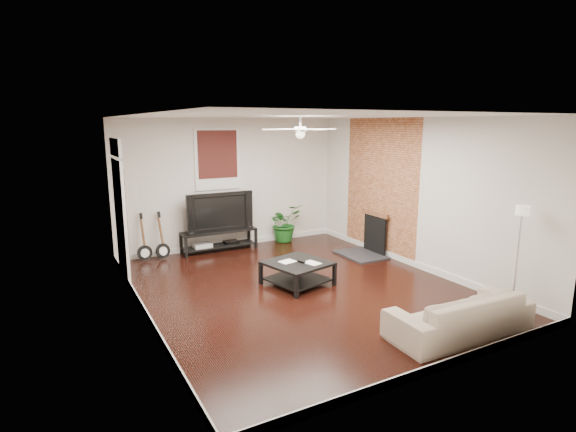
{
  "coord_description": "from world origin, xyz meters",
  "views": [
    {
      "loc": [
        -3.58,
        -6.17,
        2.68
      ],
      "look_at": [
        0.0,
        0.4,
        1.15
      ],
      "focal_mm": 28.14,
      "sensor_mm": 36.0,
      "label": 1
    }
  ],
  "objects": [
    {
      "name": "window_back",
      "position": [
        -0.3,
        2.97,
        1.95
      ],
      "size": [
        1.0,
        0.06,
        1.3
      ],
      "primitive_type": "cube",
      "color": "#3A1110",
      "rests_on": "wall_back"
    },
    {
      "name": "guitar_left",
      "position": [
        -1.96,
        2.75,
        0.48
      ],
      "size": [
        0.32,
        0.25,
        0.96
      ],
      "primitive_type": null,
      "rotation": [
        0.0,
        0.0,
        0.13
      ],
      "color": "black",
      "rests_on": "floor"
    },
    {
      "name": "tv_stand",
      "position": [
        -0.39,
        2.78,
        0.23
      ],
      "size": [
        1.61,
        0.43,
        0.45
      ],
      "primitive_type": "cube",
      "color": "black",
      "rests_on": "floor"
    },
    {
      "name": "potted_plant",
      "position": [
        1.22,
        2.82,
        0.43
      ],
      "size": [
        0.92,
        0.84,
        0.87
      ],
      "primitive_type": "imported",
      "rotation": [
        0.0,
        0.0,
        0.23
      ],
      "color": "#195A1C",
      "rests_on": "floor"
    },
    {
      "name": "sofa",
      "position": [
        0.97,
        -2.45,
        0.28
      ],
      "size": [
        1.97,
        0.84,
        0.57
      ],
      "primitive_type": "imported",
      "rotation": [
        0.0,
        0.0,
        3.1
      ],
      "color": "tan",
      "rests_on": "floor"
    },
    {
      "name": "guitar_right",
      "position": [
        -1.61,
        2.72,
        0.48
      ],
      "size": [
        0.34,
        0.27,
        0.96
      ],
      "primitive_type": null,
      "rotation": [
        0.0,
        0.0,
        0.24
      ],
      "color": "black",
      "rests_on": "floor"
    },
    {
      "name": "brick_accent",
      "position": [
        2.49,
        1.0,
        1.4
      ],
      "size": [
        0.02,
        2.2,
        2.8
      ],
      "primitive_type": "cube",
      "color": "#9B5732",
      "rests_on": "floor"
    },
    {
      "name": "ceiling_fan",
      "position": [
        0.0,
        0.0,
        2.6
      ],
      "size": [
        1.24,
        1.24,
        0.32
      ],
      "primitive_type": null,
      "color": "white",
      "rests_on": "ceiling"
    },
    {
      "name": "floor_lamp",
      "position": [
        2.2,
        -2.35,
        0.79
      ],
      "size": [
        0.27,
        0.27,
        1.59
      ],
      "primitive_type": null,
      "rotation": [
        0.0,
        0.0,
        -0.04
      ],
      "color": "white",
      "rests_on": "floor"
    },
    {
      "name": "room",
      "position": [
        0.0,
        0.0,
        1.4
      ],
      "size": [
        5.01,
        6.01,
        2.81
      ],
      "color": "black",
      "rests_on": "ground"
    },
    {
      "name": "tv",
      "position": [
        -0.39,
        2.8,
        0.87
      ],
      "size": [
        1.44,
        0.19,
        0.83
      ],
      "primitive_type": "imported",
      "color": "black",
      "rests_on": "tv_stand"
    },
    {
      "name": "door_left",
      "position": [
        -2.46,
        1.9,
        1.25
      ],
      "size": [
        0.08,
        1.0,
        2.5
      ],
      "primitive_type": "cube",
      "color": "white",
      "rests_on": "wall_left"
    },
    {
      "name": "fireplace",
      "position": [
        2.2,
        1.0,
        0.46
      ],
      "size": [
        0.8,
        1.1,
        0.92
      ],
      "primitive_type": "cube",
      "color": "black",
      "rests_on": "floor"
    },
    {
      "name": "coffee_table",
      "position": [
        0.05,
        0.16,
        0.2
      ],
      "size": [
        1.14,
        1.14,
        0.4
      ],
      "primitive_type": "cube",
      "rotation": [
        0.0,
        0.0,
        0.24
      ],
      "color": "black",
      "rests_on": "floor"
    }
  ]
}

